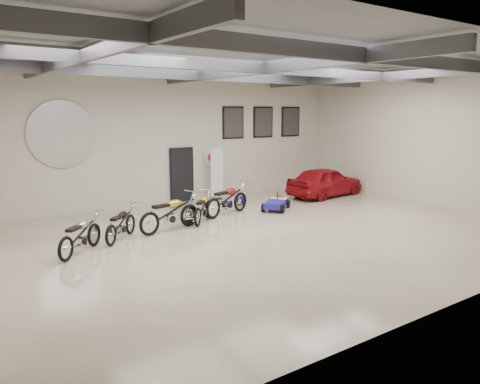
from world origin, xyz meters
TOP-DOWN VIEW (x-y plane):
  - floor at (0.00, 0.00)m, footprint 16.00×12.00m
  - ceiling at (0.00, 0.00)m, footprint 16.00×12.00m
  - back_wall at (0.00, 6.00)m, footprint 16.00×0.02m
  - right_wall at (8.00, 0.00)m, footprint 0.02×12.00m
  - ceiling_beams at (0.00, 0.00)m, footprint 15.80×11.80m
  - door at (0.50, 5.95)m, footprint 0.92×0.08m
  - logo_plaque at (-4.00, 5.95)m, footprint 2.30×0.06m
  - poster_left at (3.00, 5.96)m, footprint 1.05×0.08m
  - poster_mid at (4.60, 5.96)m, footprint 1.05×0.08m
  - poster_right at (6.20, 5.96)m, footprint 1.05×0.08m
  - oil_sign at (1.90, 5.95)m, footprint 0.72×0.10m
  - banner_stand at (1.88, 5.50)m, footprint 0.57×0.29m
  - motorcycle_silver at (-4.92, 1.22)m, footprint 1.81×1.75m
  - motorcycle_black at (-3.61, 1.86)m, footprint 1.70×1.69m
  - motorcycle_gold at (-2.04, 1.97)m, footprint 2.28×1.15m
  - motorcycle_yellow at (-0.63, 2.40)m, footprint 1.75×1.74m
  - motorcycle_red at (0.60, 2.83)m, footprint 2.26×1.31m
  - go_kart at (2.66, 2.60)m, footprint 1.89×1.71m
  - vintage_car at (6.00, 3.46)m, footprint 1.91×3.86m

SIDE VIEW (x-z plane):
  - floor at x=0.00m, z-range -0.01..0.01m
  - go_kart at x=2.66m, z-range 0.00..0.64m
  - motorcycle_black at x=-3.61m, z-range 0.00..0.95m
  - motorcycle_yellow at x=-0.63m, z-range 0.00..0.98m
  - motorcycle_silver at x=-4.92m, z-range 0.00..1.00m
  - motorcycle_red at x=0.60m, z-range 0.00..1.12m
  - motorcycle_gold at x=-2.04m, z-range 0.00..1.14m
  - vintage_car at x=6.00m, z-range 0.00..1.27m
  - banner_stand at x=1.88m, z-range 0.00..2.01m
  - door at x=0.50m, z-range 0.00..2.10m
  - oil_sign at x=1.90m, z-range 1.34..2.06m
  - back_wall at x=0.00m, z-range 0.00..5.00m
  - right_wall at x=8.00m, z-range 0.00..5.00m
  - logo_plaque at x=-4.00m, z-range 2.22..3.38m
  - poster_left at x=3.00m, z-range 2.42..3.78m
  - poster_mid at x=4.60m, z-range 2.42..3.78m
  - poster_right at x=6.20m, z-range 2.42..3.78m
  - ceiling_beams at x=0.00m, z-range 4.59..4.91m
  - ceiling at x=0.00m, z-range 5.00..5.00m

